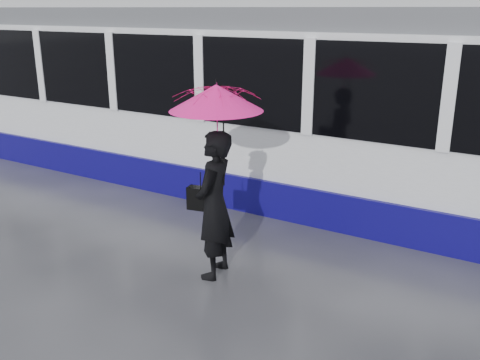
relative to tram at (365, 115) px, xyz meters
The scene contains 6 objects.
ground 3.76m from the tram, 132.31° to the right, with size 90.00×90.00×0.00m, color #2F2F34.
rails 2.80m from the tram, behind, with size 34.00×1.51×0.02m.
tram is the anchor object (origin of this frame).
woman 3.54m from the tram, 102.80° to the right, with size 0.70×0.46×1.92m, color black.
umbrella 3.50m from the tram, 101.99° to the right, with size 1.33×1.33×1.30m.
handbag 3.57m from the tram, 106.37° to the right, with size 0.37×0.21×0.48m.
Camera 1 is at (5.06, -6.12, 3.33)m, focal length 40.00 mm.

